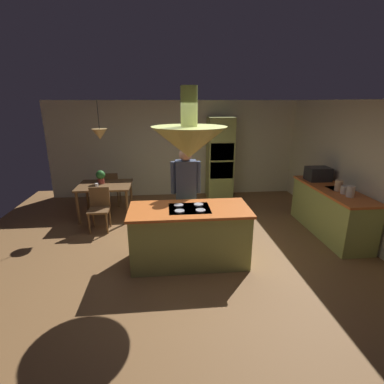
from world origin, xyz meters
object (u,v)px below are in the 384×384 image
Objects in this scene: oven_tower at (220,159)px; canister_tea at (339,186)px; cup_on_table at (97,186)px; person_at_island at (186,189)px; chair_by_back_wall at (111,187)px; canister_sugar at (344,190)px; microwave_on_counter at (318,174)px; potted_plant_on_table at (101,176)px; chair_facing_island at (99,206)px; kitchen_island at (189,235)px; dining_table at (105,189)px; canister_flour at (351,191)px.

oven_tower is 10.58× the size of canister_tea.
cup_on_table is at bearing -154.84° from oven_tower.
chair_by_back_wall is (-1.70, 2.07, -0.52)m from person_at_island.
person_at_island is 12.47× the size of canister_sugar.
microwave_on_counter reaches higher than canister_sugar.
person_at_island is 8.73× the size of canister_tea.
potted_plant_on_table is 4.94m from canister_sugar.
oven_tower is at bearing -170.58° from chair_by_back_wall.
canister_tea reaches higher than chair_facing_island.
oven_tower is at bearing 71.26° from kitchen_island.
potted_plant_on_table is 0.65× the size of microwave_on_counter.
potted_plant_on_table reaches higher than chair_facing_island.
kitchen_island is 2.87m from potted_plant_on_table.
oven_tower is at bearing 66.54° from person_at_island.
cup_on_table is (-0.12, -0.91, 0.30)m from chair_by_back_wall.
person_at_island reaches higher than dining_table.
kitchen_island is 2.91m from canister_flour.
canister_flour is at bearing -90.00° from canister_sugar.
potted_plant_on_table is (-1.79, 2.19, 0.46)m from kitchen_island.
canister_sugar reaches higher than chair_facing_island.
potted_plant_on_table is at bearing 157.74° from canister_flour.
potted_plant_on_table is 0.34m from cup_on_table.
microwave_on_counter reaches higher than potted_plant_on_table.
canister_flour is at bearing -59.45° from oven_tower.
chair_facing_island is 2.90× the size of potted_plant_on_table.
person_at_island reaches higher than kitchen_island.
potted_plant_on_table is at bearing 161.65° from canister_tea.
kitchen_island is at bearing -51.01° from dining_table.
chair_facing_island is 4.57m from microwave_on_counter.
dining_table is 4.61m from microwave_on_counter.
chair_by_back_wall is at bearing 151.32° from canister_flour.
person_at_island is at bearing 175.38° from canister_sugar.
kitchen_island is 6.30× the size of potted_plant_on_table.
canister_flour is 0.42× the size of microwave_on_counter.
potted_plant_on_table is at bearing 159.67° from canister_sugar.
person_at_island is 2.17m from cup_on_table.
canister_sugar is (2.84, 0.48, 0.53)m from kitchen_island.
chair_facing_island is at bearing -74.96° from cup_on_table.
oven_tower is 2.53m from microwave_on_counter.
kitchen_island is 13.35× the size of canister_sugar.
canister_tea is 0.44× the size of microwave_on_counter.
canister_tea is (4.54, -0.77, 0.52)m from chair_facing_island.
dining_table is at bearing -157.79° from oven_tower.
oven_tower is 4.65× the size of microwave_on_counter.
chair_facing_island reaches higher than cup_on_table.
dining_table is 12.74× the size of cup_on_table.
person_at_island is at bearing 179.00° from canister_tea.
kitchen_island is 2.93m from canister_sugar.
chair_by_back_wall is 0.73m from potted_plant_on_table.
chair_facing_island is at bearing 179.80° from microwave_on_counter.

